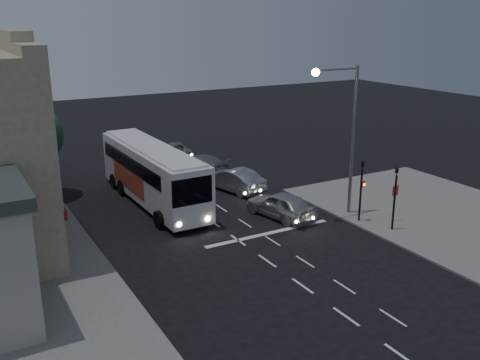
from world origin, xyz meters
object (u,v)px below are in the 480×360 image
car_suv (281,205)px  traffic_signal_main (362,184)px  tour_bus (152,172)px  streetlight (345,124)px  street_tree (31,132)px  car_sedan_a (234,180)px  regulatory_sign (394,197)px  car_sedan_b (200,164)px  car_sedan_c (174,149)px  traffic_signal_side (395,191)px

car_suv → traffic_signal_main: size_ratio=1.15×
tour_bus → traffic_signal_main: traffic_signal_main is taller
streetlight → street_tree: bearing=140.5°
car_sedan_a → regulatory_sign: size_ratio=2.23×
tour_bus → car_sedan_a: bearing=-4.7°
traffic_signal_main → regulatory_sign: bearing=-30.8°
car_sedan_b → streetlight: (3.48, -12.65, 4.98)m
car_suv → car_sedan_b: 11.05m
car_suv → car_sedan_c: (0.09, 16.95, -0.14)m
streetlight → tour_bus: bearing=138.8°
tour_bus → car_sedan_a: 5.98m
car_suv → streetlight: 6.16m
car_sedan_b → car_sedan_c: (0.24, 5.89, -0.08)m
streetlight → regulatory_sign: bearing=-51.3°
regulatory_sign → street_tree: bearing=138.9°
traffic_signal_main → traffic_signal_side: 2.10m
traffic_signal_side → regulatory_sign: traffic_signal_side is taller
regulatory_sign → streetlight: 5.18m
car_suv → street_tree: size_ratio=0.76×
street_tree → streetlight: bearing=-39.5°
car_sedan_a → car_sedan_c: (0.04, 10.94, -0.14)m
tour_bus → street_tree: 8.41m
traffic_signal_side → car_sedan_b: bearing=105.4°
car_sedan_b → traffic_signal_side: (4.43, -16.05, 1.67)m
car_sedan_b → traffic_signal_side: 16.74m
car_sedan_a → tour_bus: bearing=-17.6°
car_sedan_b → traffic_signal_main: traffic_signal_main is taller
streetlight → street_tree: streetlight is taller
car_sedan_a → car_suv: bearing=75.6°
streetlight → traffic_signal_main: bearing=-79.8°
traffic_signal_main → street_tree: bearing=138.0°
street_tree → regulatory_sign: bearing=-41.1°
car_sedan_a → street_tree: size_ratio=0.79×
car_sedan_c → car_sedan_a: bearing=95.7°
streetlight → car_suv: bearing=154.4°
car_suv → streetlight: (3.34, -1.60, 4.93)m
car_sedan_a → car_sedan_b: size_ratio=0.95×
streetlight → traffic_signal_side: bearing=-74.3°
tour_bus → streetlight: bearing=-42.2°
car_sedan_a → traffic_signal_main: size_ratio=1.20×
tour_bus → regulatory_sign: 15.21m
tour_bus → regulatory_sign: size_ratio=5.71×
car_sedan_c → street_tree: 14.10m
car_suv → car_sedan_c: bearing=-102.6°
car_sedan_a → car_sedan_b: (-0.19, 5.04, -0.06)m
tour_bus → car_suv: bearing=-48.8°
regulatory_sign → car_sedan_a: bearing=117.5°
regulatory_sign → traffic_signal_main: bearing=149.2°
car_sedan_a → car_sedan_c: size_ratio=1.02×
tour_bus → car_suv: tour_bus is taller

